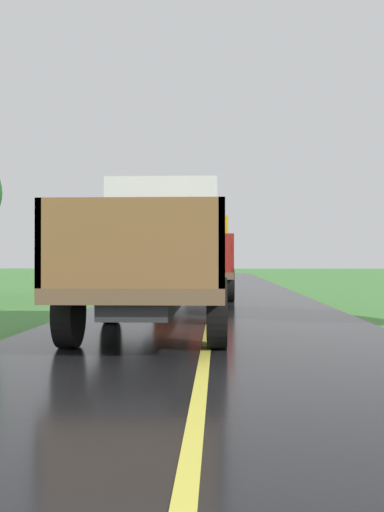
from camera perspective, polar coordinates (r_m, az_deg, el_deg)
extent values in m
cube|color=#2D2D30|center=(10.22, -3.54, -4.01)|extent=(0.90, 5.51, 0.24)
cube|color=brown|center=(10.20, -3.54, -2.89)|extent=(2.30, 5.80, 0.20)
cube|color=silver|center=(12.15, -2.57, 2.46)|extent=(2.10, 1.90, 1.90)
cube|color=black|center=(13.12, -2.20, 3.70)|extent=(1.79, 0.02, 0.76)
cube|color=brown|center=(9.42, -10.89, 0.87)|extent=(0.08, 3.85, 1.10)
cube|color=brown|center=(9.17, 2.74, 0.90)|extent=(0.08, 3.85, 1.10)
cube|color=brown|center=(7.36, -5.86, 1.23)|extent=(2.30, 0.08, 1.10)
cube|color=brown|center=(11.10, -3.04, 0.67)|extent=(2.30, 0.08, 1.10)
cylinder|color=black|center=(12.15, -7.59, -3.91)|extent=(0.28, 1.00, 1.00)
cylinder|color=black|center=(11.96, 2.39, -3.96)|extent=(0.28, 1.00, 1.00)
cylinder|color=black|center=(8.83, -11.45, -5.21)|extent=(0.28, 1.00, 1.00)
cylinder|color=black|center=(8.58, 2.36, -5.36)|extent=(0.28, 1.00, 1.00)
ellipsoid|color=#A8C428|center=(10.63, -2.48, 2.34)|extent=(0.57, 0.52, 0.52)
ellipsoid|color=gold|center=(10.00, -3.48, 0.69)|extent=(0.56, 0.61, 0.38)
ellipsoid|color=#B2C51E|center=(8.97, -1.70, -1.25)|extent=(0.46, 0.57, 0.45)
ellipsoid|color=#A5CC28|center=(8.94, -2.01, 2.92)|extent=(0.51, 0.58, 0.36)
ellipsoid|color=#B1C830|center=(8.25, 0.38, -1.63)|extent=(0.41, 0.40, 0.52)
ellipsoid|color=#A9C11B|center=(8.63, -5.75, 0.85)|extent=(0.46, 0.48, 0.48)
ellipsoid|color=gold|center=(9.39, -9.39, 2.63)|extent=(0.52, 0.66, 0.45)
ellipsoid|color=#B4D120|center=(7.57, -2.04, -1.36)|extent=(0.48, 0.55, 0.38)
ellipsoid|color=#B0CF2E|center=(9.63, -1.13, -1.54)|extent=(0.50, 0.52, 0.37)
ellipsoid|color=gold|center=(10.53, -0.11, 2.03)|extent=(0.43, 0.50, 0.52)
ellipsoid|color=gold|center=(7.97, -9.64, 0.75)|extent=(0.50, 0.48, 0.43)
ellipsoid|color=#B6D12D|center=(10.20, -2.54, 0.49)|extent=(0.45, 0.52, 0.49)
cube|color=#2D2D30|center=(19.96, 0.44, -2.26)|extent=(0.90, 5.51, 0.24)
cube|color=brown|center=(19.96, 0.44, -1.68)|extent=(2.30, 5.80, 0.20)
cube|color=gold|center=(21.91, 0.62, 1.17)|extent=(2.10, 1.90, 1.90)
cube|color=black|center=(22.87, 0.70, 1.94)|extent=(1.78, 0.02, 0.76)
cube|color=maroon|center=(19.05, -3.00, 0.21)|extent=(0.08, 3.85, 1.10)
cube|color=maroon|center=(18.97, 3.69, 0.21)|extent=(0.08, 3.85, 1.10)
cube|color=maroon|center=(17.09, 0.11, 0.28)|extent=(2.30, 0.08, 1.10)
cube|color=maroon|center=(20.86, 0.53, 0.16)|extent=(2.30, 0.08, 1.10)
cylinder|color=black|center=(21.82, -2.15, -2.36)|extent=(0.28, 1.00, 1.00)
cylinder|color=black|center=(21.75, 3.38, -2.37)|extent=(0.28, 1.00, 1.00)
cylinder|color=black|center=(18.44, -3.00, -2.72)|extent=(0.28, 1.00, 1.00)
cylinder|color=black|center=(18.36, 3.55, -2.73)|extent=(0.28, 1.00, 1.00)
ellipsoid|color=gold|center=(19.02, -0.78, 1.11)|extent=(0.57, 0.65, 0.43)
ellipsoid|color=#ACC52E|center=(18.35, -1.07, -0.86)|extent=(0.41, 0.39, 0.48)
ellipsoid|color=gold|center=(18.72, -0.68, 0.13)|extent=(0.45, 0.41, 0.49)
ellipsoid|color=#AFBA2D|center=(20.22, 0.64, 0.03)|extent=(0.58, 0.64, 0.41)
ellipsoid|color=#A8CC1F|center=(18.69, -0.12, -0.96)|extent=(0.41, 0.39, 0.51)
ellipsoid|color=#A9C62F|center=(20.01, 0.13, 0.90)|extent=(0.45, 0.50, 0.51)
ellipsoid|color=#BBD322|center=(19.41, 2.59, -0.91)|extent=(0.48, 0.45, 0.41)
ellipsoid|color=#A5C926|center=(18.18, 0.10, 1.21)|extent=(0.52, 0.53, 0.44)
ellipsoid|color=#B8CF1E|center=(20.33, 2.30, 1.01)|extent=(0.54, 0.67, 0.45)
ellipsoid|color=#A4B930|center=(19.16, -2.25, 0.06)|extent=(0.51, 0.64, 0.50)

